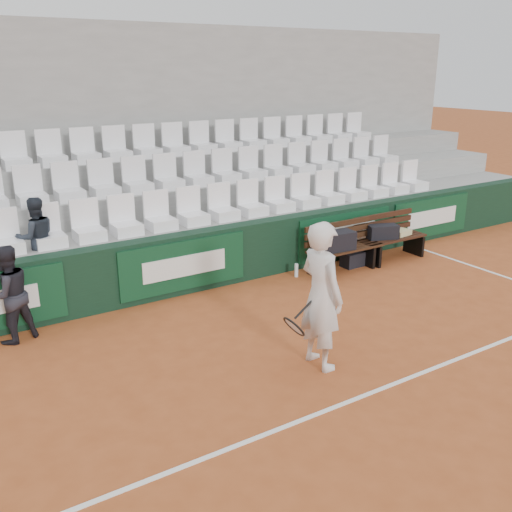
{
  "coord_description": "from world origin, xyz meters",
  "views": [
    {
      "loc": [
        -3.87,
        -4.12,
        3.57
      ],
      "look_at": [
        0.27,
        2.4,
        1.0
      ],
      "focal_mm": 40.0,
      "sensor_mm": 36.0,
      "label": 1
    }
  ],
  "objects_px": {
    "sports_bag_ground": "(353,259)",
    "water_bottle_far": "(370,258)",
    "bench_right": "(390,248)",
    "water_bottle_near": "(296,270)",
    "sports_bag_right": "(383,232)",
    "tennis_player": "(321,296)",
    "ball_kid": "(8,294)",
    "spectator_c": "(33,208)",
    "bench_left": "(345,259)",
    "sports_bag_left": "(334,241)"
  },
  "relations": [
    {
      "from": "water_bottle_far",
      "to": "sports_bag_left",
      "type": "bearing_deg",
      "value": -176.05
    },
    {
      "from": "bench_right",
      "to": "sports_bag_right",
      "type": "xyz_separation_m",
      "value": [
        -0.2,
        0.03,
        0.36
      ]
    },
    {
      "from": "ball_kid",
      "to": "spectator_c",
      "type": "relative_size",
      "value": 1.12
    },
    {
      "from": "bench_right",
      "to": "water_bottle_near",
      "type": "distance_m",
      "value": 2.12
    },
    {
      "from": "water_bottle_far",
      "to": "ball_kid",
      "type": "relative_size",
      "value": 0.17
    },
    {
      "from": "water_bottle_near",
      "to": "bench_left",
      "type": "bearing_deg",
      "value": -13.47
    },
    {
      "from": "bench_right",
      "to": "ball_kid",
      "type": "relative_size",
      "value": 1.1
    },
    {
      "from": "sports_bag_left",
      "to": "water_bottle_near",
      "type": "relative_size",
      "value": 3.18
    },
    {
      "from": "sports_bag_ground",
      "to": "water_bottle_far",
      "type": "relative_size",
      "value": 1.94
    },
    {
      "from": "bench_right",
      "to": "sports_bag_right",
      "type": "distance_m",
      "value": 0.41
    },
    {
      "from": "tennis_player",
      "to": "spectator_c",
      "type": "bearing_deg",
      "value": 124.53
    },
    {
      "from": "bench_left",
      "to": "water_bottle_far",
      "type": "bearing_deg",
      "value": 4.4
    },
    {
      "from": "water_bottle_near",
      "to": "water_bottle_far",
      "type": "relative_size",
      "value": 1.05
    },
    {
      "from": "tennis_player",
      "to": "sports_bag_right",
      "type": "bearing_deg",
      "value": 35.68
    },
    {
      "from": "sports_bag_ground",
      "to": "water_bottle_near",
      "type": "xyz_separation_m",
      "value": [
        -1.24,
        0.11,
        -0.02
      ]
    },
    {
      "from": "water_bottle_far",
      "to": "bench_right",
      "type": "bearing_deg",
      "value": -2.43
    },
    {
      "from": "sports_bag_left",
      "to": "water_bottle_near",
      "type": "bearing_deg",
      "value": 159.26
    },
    {
      "from": "ball_kid",
      "to": "bench_left",
      "type": "bearing_deg",
      "value": 158.77
    },
    {
      "from": "sports_bag_left",
      "to": "sports_bag_right",
      "type": "xyz_separation_m",
      "value": [
        1.28,
        0.08,
        -0.03
      ]
    },
    {
      "from": "bench_left",
      "to": "water_bottle_near",
      "type": "relative_size",
      "value": 6.16
    },
    {
      "from": "water_bottle_near",
      "to": "spectator_c",
      "type": "distance_m",
      "value": 4.49
    },
    {
      "from": "tennis_player",
      "to": "spectator_c",
      "type": "relative_size",
      "value": 1.54
    },
    {
      "from": "sports_bag_right",
      "to": "water_bottle_far",
      "type": "bearing_deg",
      "value": -178.05
    },
    {
      "from": "sports_bag_left",
      "to": "tennis_player",
      "type": "height_order",
      "value": "tennis_player"
    },
    {
      "from": "sports_bag_ground",
      "to": "water_bottle_near",
      "type": "relative_size",
      "value": 1.85
    },
    {
      "from": "tennis_player",
      "to": "bench_right",
      "type": "bearing_deg",
      "value": 33.87
    },
    {
      "from": "sports_bag_right",
      "to": "water_bottle_far",
      "type": "relative_size",
      "value": 2.46
    },
    {
      "from": "water_bottle_far",
      "to": "spectator_c",
      "type": "distance_m",
      "value": 6.03
    },
    {
      "from": "bench_left",
      "to": "spectator_c",
      "type": "height_order",
      "value": "spectator_c"
    },
    {
      "from": "bench_left",
      "to": "sports_bag_left",
      "type": "bearing_deg",
      "value": -177.04
    },
    {
      "from": "sports_bag_left",
      "to": "ball_kid",
      "type": "height_order",
      "value": "ball_kid"
    },
    {
      "from": "bench_right",
      "to": "spectator_c",
      "type": "distance_m",
      "value": 6.49
    },
    {
      "from": "water_bottle_far",
      "to": "spectator_c",
      "type": "height_order",
      "value": "spectator_c"
    },
    {
      "from": "sports_bag_right",
      "to": "ball_kid",
      "type": "bearing_deg",
      "value": 178.24
    },
    {
      "from": "bench_right",
      "to": "water_bottle_near",
      "type": "relative_size",
      "value": 6.16
    },
    {
      "from": "sports_bag_left",
      "to": "sports_bag_right",
      "type": "bearing_deg",
      "value": 3.46
    },
    {
      "from": "bench_left",
      "to": "tennis_player",
      "type": "xyz_separation_m",
      "value": [
        -2.57,
        -2.48,
        0.71
      ]
    },
    {
      "from": "bench_left",
      "to": "sports_bag_left",
      "type": "xyz_separation_m",
      "value": [
        -0.3,
        -0.02,
        0.39
      ]
    },
    {
      "from": "water_bottle_far",
      "to": "ball_kid",
      "type": "xyz_separation_m",
      "value": [
        -6.34,
        0.22,
        0.56
      ]
    },
    {
      "from": "tennis_player",
      "to": "water_bottle_far",
      "type": "bearing_deg",
      "value": 38.08
    },
    {
      "from": "sports_bag_left",
      "to": "water_bottle_far",
      "type": "distance_m",
      "value": 1.09
    },
    {
      "from": "spectator_c",
      "to": "sports_bag_ground",
      "type": "bearing_deg",
      "value": 167.64
    },
    {
      "from": "water_bottle_near",
      "to": "ball_kid",
      "type": "height_order",
      "value": "ball_kid"
    },
    {
      "from": "bench_right",
      "to": "sports_bag_right",
      "type": "relative_size",
      "value": 2.63
    },
    {
      "from": "bench_left",
      "to": "water_bottle_far",
      "type": "relative_size",
      "value": 6.46
    },
    {
      "from": "sports_bag_left",
      "to": "water_bottle_near",
      "type": "distance_m",
      "value": 0.84
    },
    {
      "from": "bench_right",
      "to": "sports_bag_ground",
      "type": "distance_m",
      "value": 0.88
    },
    {
      "from": "bench_right",
      "to": "sports_bag_ground",
      "type": "bearing_deg",
      "value": 174.35
    },
    {
      "from": "tennis_player",
      "to": "ball_kid",
      "type": "height_order",
      "value": "tennis_player"
    },
    {
      "from": "sports_bag_left",
      "to": "water_bottle_far",
      "type": "height_order",
      "value": "sports_bag_left"
    }
  ]
}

